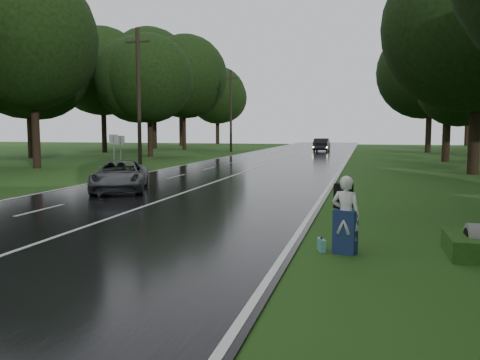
% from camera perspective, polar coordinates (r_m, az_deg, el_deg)
% --- Properties ---
extents(ground, '(160.00, 160.00, 0.00)m').
position_cam_1_polar(ground, '(14.20, -17.45, -5.32)').
color(ground, '#224715').
rests_on(ground, ground).
extents(road, '(12.00, 140.00, 0.04)m').
position_cam_1_polar(road, '(32.76, 1.35, 1.24)').
color(road, black).
rests_on(road, ground).
extents(lane_center, '(0.12, 140.00, 0.01)m').
position_cam_1_polar(lane_center, '(32.76, 1.35, 1.28)').
color(lane_center, silver).
rests_on(lane_center, road).
extents(grey_car, '(3.82, 5.24, 1.32)m').
position_cam_1_polar(grey_car, '(21.76, -13.89, 0.48)').
color(grey_car, '#4D5052').
rests_on(grey_car, road).
extents(far_car, '(1.74, 4.87, 1.60)m').
position_cam_1_polar(far_car, '(60.01, 9.58, 4.08)').
color(far_car, black).
rests_on(far_car, road).
extents(hitchhiker, '(0.71, 0.68, 1.72)m').
position_cam_1_polar(hitchhiker, '(10.86, 12.26, -4.32)').
color(hitchhiker, silver).
rests_on(hitchhiker, ground).
extents(suitcase, '(0.23, 0.41, 0.28)m').
position_cam_1_polar(suitcase, '(11.09, 9.53, -7.52)').
color(suitcase, teal).
rests_on(suitcase, ground).
extents(utility_pole_mid, '(1.80, 0.28, 9.92)m').
position_cam_1_polar(utility_pole_mid, '(36.22, -11.63, 1.54)').
color(utility_pole_mid, black).
rests_on(utility_pole_mid, ground).
extents(utility_pole_far, '(1.80, 0.28, 9.81)m').
position_cam_1_polar(utility_pole_far, '(59.35, -1.07, 3.33)').
color(utility_pole_far, black).
rests_on(utility_pole_far, ground).
extents(road_sign_a, '(0.58, 0.10, 2.41)m').
position_cam_1_polar(road_sign_a, '(30.23, -14.51, 0.62)').
color(road_sign_a, white).
rests_on(road_sign_a, ground).
extents(road_sign_b, '(0.56, 0.10, 2.33)m').
position_cam_1_polar(road_sign_b, '(30.96, -13.76, 0.76)').
color(road_sign_b, white).
rests_on(road_sign_b, ground).
extents(tree_left_d, '(10.04, 10.04, 15.68)m').
position_cam_1_polar(tree_left_d, '(37.07, -22.69, 1.30)').
color(tree_left_d, black).
rests_on(tree_left_d, ground).
extents(tree_left_e, '(8.46, 8.46, 13.22)m').
position_cam_1_polar(tree_left_e, '(49.45, -10.45, 2.71)').
color(tree_left_e, black).
rests_on(tree_left_e, ground).
extents(tree_left_f, '(10.61, 10.61, 16.58)m').
position_cam_1_polar(tree_left_f, '(65.52, -6.54, 3.54)').
color(tree_left_f, black).
rests_on(tree_left_f, ground).
extents(tree_right_d, '(9.52, 9.52, 14.87)m').
position_cam_1_polar(tree_right_d, '(32.64, 25.62, 0.60)').
color(tree_right_d, black).
rests_on(tree_right_d, ground).
extents(tree_right_e, '(7.26, 7.26, 11.34)m').
position_cam_1_polar(tree_right_e, '(44.49, 22.93, 1.99)').
color(tree_right_e, black).
rests_on(tree_right_e, ground).
extents(tree_right_f, '(10.24, 10.24, 16.00)m').
position_cam_1_polar(tree_right_f, '(61.38, 21.15, 3.02)').
color(tree_right_f, black).
rests_on(tree_right_f, ground).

